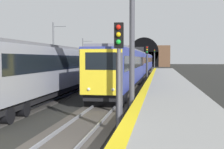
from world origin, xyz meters
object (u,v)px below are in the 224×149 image
at_px(train_main_approaching, 138,63).
at_px(catenary_mast_far, 83,56).
at_px(train_adjacent_platform, 84,66).
at_px(railway_signal_far, 154,57).
at_px(railway_signal_near, 119,66).
at_px(railway_signal_mid, 147,60).
at_px(overhead_signal_gantry, 51,14).
at_px(catenary_mast_near, 54,51).

relative_size(train_main_approaching, catenary_mast_far, 8.61).
relative_size(train_adjacent_platform, railway_signal_far, 6.93).
distance_m(railway_signal_near, railway_signal_far, 77.70).
height_order(railway_signal_near, railway_signal_mid, railway_signal_mid).
bearing_deg(railway_signal_near, overhead_signal_gantry, -129.81).
relative_size(train_adjacent_platform, catenary_mast_far, 5.83).
xyz_separation_m(train_adjacent_platform, overhead_signal_gantry, (-16.56, -2.50, 3.31)).
relative_size(overhead_signal_gantry, catenary_mast_near, 1.12).
bearing_deg(catenary_mast_near, train_adjacent_platform, -141.26).
bearing_deg(railway_signal_mid, train_main_approaching, -168.95).
xyz_separation_m(railway_signal_near, railway_signal_mid, (26.57, 0.00, 0.08)).
bearing_deg(train_adjacent_platform, catenary_mast_far, -165.57).
relative_size(railway_signal_far, catenary_mast_near, 0.72).
bearing_deg(train_main_approaching, overhead_signal_gantry, -4.18).
bearing_deg(railway_signal_far, catenary_mast_near, -15.10).
relative_size(train_adjacent_platform, catenary_mast_near, 5.00).
bearing_deg(overhead_signal_gantry, railway_signal_far, -3.31).
distance_m(train_main_approaching, catenary_mast_near, 13.87).
bearing_deg(railway_signal_near, railway_signal_far, -180.00).
bearing_deg(railway_signal_mid, railway_signal_near, 0.00).
distance_m(railway_signal_mid, overhead_signal_gantry, 23.56).
xyz_separation_m(railway_signal_near, railway_signal_far, (77.70, -0.00, 0.73)).
bearing_deg(train_adjacent_platform, railway_signal_far, 172.73).
relative_size(railway_signal_near, overhead_signal_gantry, 0.50).
bearing_deg(railway_signal_near, catenary_mast_far, -163.36).
bearing_deg(catenary_mast_near, train_main_approaching, -57.15).
height_order(catenary_mast_near, catenary_mast_far, catenary_mast_near).
height_order(railway_signal_mid, railway_signal_far, railway_signal_far).
bearing_deg(catenary_mast_far, catenary_mast_near, 179.98).
distance_m(railway_signal_near, catenary_mast_near, 31.30).
relative_size(train_adjacent_platform, railway_signal_near, 8.90).
xyz_separation_m(train_adjacent_platform, railway_signal_far, (57.57, -6.78, 1.22)).
relative_size(overhead_signal_gantry, catenary_mast_far, 1.30).
bearing_deg(train_adjacent_platform, train_main_approaching, 161.71).
bearing_deg(railway_signal_near, train_adjacent_platform, -161.37).
distance_m(train_main_approaching, railway_signal_near, 35.79).
distance_m(overhead_signal_gantry, catenary_mast_near, 26.36).
bearing_deg(railway_signal_far, train_adjacent_platform, -6.72).
relative_size(railway_signal_far, catenary_mast_far, 0.84).
relative_size(catenary_mast_near, catenary_mast_far, 1.17).
relative_size(train_main_approaching, overhead_signal_gantry, 6.61).
bearing_deg(train_main_approaching, train_adjacent_platform, -17.48).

